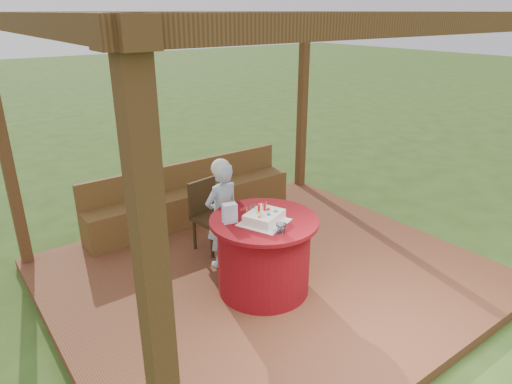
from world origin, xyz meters
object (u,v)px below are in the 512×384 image
at_px(bench, 193,202).
at_px(chair, 209,212).
at_px(birthday_cake, 264,217).
at_px(gift_bag, 230,213).
at_px(table, 264,254).
at_px(drinking_glass, 281,229).
at_px(elderly_woman, 222,213).

xyz_separation_m(bench, chair, (-0.23, -0.82, 0.20)).
relative_size(birthday_cake, gift_bag, 2.76).
bearing_deg(table, chair, 88.37).
xyz_separation_m(chair, gift_bag, (-0.34, -1.00, 0.44)).
xyz_separation_m(table, chair, (0.03, 1.14, 0.05)).
distance_m(bench, table, 1.98).
relative_size(gift_bag, drinking_glass, 1.91).
distance_m(table, elderly_woman, 0.73).
xyz_separation_m(bench, table, (-0.26, -1.95, 0.15)).
height_order(bench, table, table).
bearing_deg(bench, table, -97.66).
distance_m(bench, elderly_woman, 1.36).
xyz_separation_m(birthday_cake, drinking_glass, (-0.01, -0.27, -0.01)).
bearing_deg(gift_bag, chair, 84.73).
height_order(table, birthday_cake, birthday_cake).
bearing_deg(birthday_cake, gift_bag, 141.51).
xyz_separation_m(bench, gift_bag, (-0.57, -1.81, 0.64)).
relative_size(bench, drinking_glass, 29.70).
bearing_deg(gift_bag, table, -10.49).
bearing_deg(chair, bench, 74.25).
bearing_deg(elderly_woman, chair, 79.12).
bearing_deg(elderly_woman, drinking_glass, -90.49).
relative_size(table, birthday_cake, 2.04).
relative_size(bench, table, 2.76).
bearing_deg(bench, elderly_woman, -104.05).
bearing_deg(gift_bag, drinking_glass, -48.90).
relative_size(chair, gift_bag, 4.42).
distance_m(bench, gift_bag, 2.01).
xyz_separation_m(table, birthday_cake, (-0.05, -0.07, 0.45)).
xyz_separation_m(chair, elderly_woman, (-0.09, -0.45, 0.18)).
xyz_separation_m(bench, birthday_cake, (-0.31, -2.02, 0.60)).
height_order(table, elderly_woman, elderly_woman).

